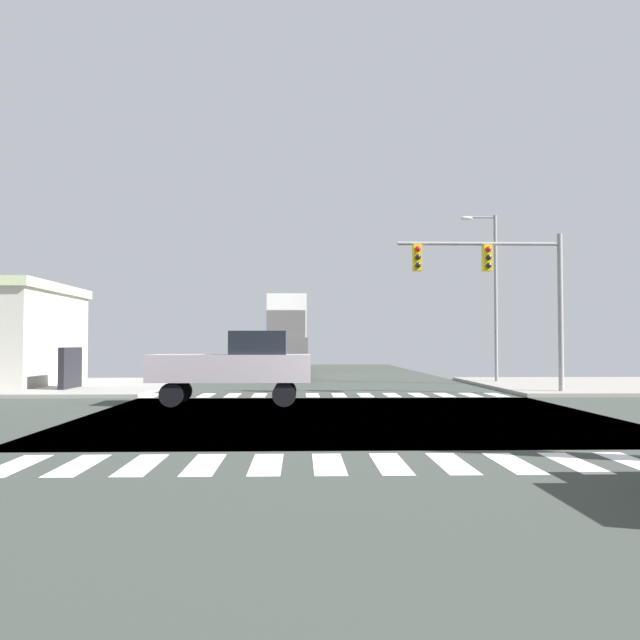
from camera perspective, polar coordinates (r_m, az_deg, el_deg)
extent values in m
cube|color=#353B36|center=(18.41, 2.13, -8.15)|extent=(14.00, 90.00, 0.05)
cube|color=#353B36|center=(18.41, 2.13, -8.15)|extent=(90.00, 12.00, 0.05)
cube|color=gray|center=(33.48, 23.55, -5.05)|extent=(12.00, 12.00, 0.14)
cube|color=gray|center=(32.53, -23.01, -5.16)|extent=(12.00, 12.00, 0.14)
cube|color=white|center=(12.03, -24.32, -11.11)|extent=(0.50, 2.00, 0.01)
cube|color=white|center=(11.68, -19.70, -11.44)|extent=(0.50, 2.00, 0.01)
cube|color=white|center=(11.42, -14.82, -11.71)|extent=(0.50, 2.00, 0.01)
cube|color=white|center=(11.24, -9.74, -11.91)|extent=(0.50, 2.00, 0.01)
cube|color=white|center=(11.15, -4.53, -12.02)|extent=(0.50, 2.00, 0.01)
cube|color=white|center=(11.14, 0.73, -12.03)|extent=(0.50, 2.00, 0.01)
cube|color=white|center=(11.23, 5.94, -11.94)|extent=(0.50, 2.00, 0.01)
cube|color=white|center=(11.40, 11.04, -11.76)|extent=(0.50, 2.00, 0.01)
cube|color=white|center=(11.66, 15.94, -11.50)|extent=(0.50, 2.00, 0.01)
cube|color=white|center=(11.99, 20.59, -11.18)|extent=(0.50, 2.00, 0.01)
cube|color=white|center=(12.40, 24.95, -10.82)|extent=(0.50, 2.00, 0.01)
cube|color=white|center=(26.23, -13.94, -6.19)|extent=(0.50, 2.00, 0.01)
cube|color=white|center=(26.04, -11.77, -6.24)|extent=(0.50, 2.00, 0.01)
cube|color=white|center=(25.88, -9.58, -6.28)|extent=(0.50, 2.00, 0.01)
cube|color=white|center=(25.76, -7.36, -6.31)|extent=(0.50, 2.00, 0.01)
cube|color=white|center=(25.68, -5.13, -6.34)|extent=(0.50, 2.00, 0.01)
cube|color=white|center=(25.64, -2.89, -6.35)|extent=(0.50, 2.00, 0.01)
cube|color=white|center=(25.64, -0.64, -6.35)|extent=(0.50, 2.00, 0.01)
cube|color=white|center=(25.68, 1.61, -6.34)|extent=(0.50, 2.00, 0.01)
cube|color=white|center=(25.75, 3.84, -6.33)|extent=(0.50, 2.00, 0.01)
cube|color=white|center=(25.87, 6.06, -6.30)|extent=(0.50, 2.00, 0.01)
cube|color=white|center=(26.02, 8.26, -6.27)|extent=(0.50, 2.00, 0.01)
cube|color=white|center=(26.21, 10.42, -6.22)|extent=(0.50, 2.00, 0.01)
cube|color=white|center=(26.44, 12.56, -6.17)|extent=(0.50, 2.00, 0.01)
cube|color=white|center=(26.70, 14.65, -6.11)|extent=(0.50, 2.00, 0.01)
cylinder|color=gray|center=(27.52, 19.62, 0.49)|extent=(0.20, 0.20, 6.18)
cylinder|color=gray|center=(26.79, 13.24, 6.28)|extent=(6.28, 0.14, 0.14)
cube|color=yellow|center=(26.80, 13.90, 5.09)|extent=(0.32, 0.40, 1.00)
sphere|color=red|center=(26.61, 14.04, 5.82)|extent=(0.22, 0.22, 0.22)
sphere|color=black|center=(26.57, 14.04, 5.16)|extent=(0.22, 0.22, 0.22)
sphere|color=black|center=(26.53, 14.05, 4.49)|extent=(0.22, 0.22, 0.22)
cube|color=yellow|center=(26.21, 8.18, 5.21)|extent=(0.32, 0.40, 1.00)
sphere|color=red|center=(26.01, 8.27, 5.96)|extent=(0.22, 0.22, 0.22)
sphere|color=black|center=(25.97, 8.27, 5.28)|extent=(0.22, 0.22, 0.22)
sphere|color=black|center=(25.93, 8.28, 4.60)|extent=(0.22, 0.22, 0.22)
cylinder|color=gray|center=(33.78, 14.60, 1.70)|extent=(0.16, 0.16, 8.18)
cylinder|color=gray|center=(34.08, 13.40, 8.42)|extent=(1.40, 0.10, 0.10)
ellipsoid|color=silver|center=(33.90, 12.25, 8.38)|extent=(0.60, 0.32, 0.20)
cube|color=black|center=(29.35, -20.31, -3.93)|extent=(0.24, 2.20, 1.80)
cylinder|color=black|center=(37.41, -1.41, -4.38)|extent=(0.26, 0.80, 0.80)
cylinder|color=black|center=(37.45, -4.35, -4.37)|extent=(0.26, 0.80, 0.80)
cylinder|color=black|center=(42.30, -1.43, -4.11)|extent=(0.26, 0.80, 0.80)
cylinder|color=black|center=(42.34, -4.04, -4.10)|extent=(0.26, 0.80, 0.80)
cube|color=#605C5C|center=(39.83, -2.80, -2.59)|extent=(2.40, 7.20, 1.49)
cube|color=white|center=(40.94, -2.77, 0.26)|extent=(2.30, 4.18, 2.56)
cube|color=#605C5C|center=(37.69, -2.86, -0.37)|extent=(2.11, 2.02, 1.49)
cylinder|color=black|center=(45.80, -5.44, -3.98)|extent=(0.26, 0.74, 0.74)
cylinder|color=black|center=(45.93, -7.39, -3.96)|extent=(0.26, 0.74, 0.74)
cylinder|color=black|center=(48.92, -5.20, -3.85)|extent=(0.26, 0.74, 0.74)
cylinder|color=black|center=(49.04, -7.03, -3.84)|extent=(0.26, 0.74, 0.74)
cube|color=gold|center=(47.40, -6.26, -2.93)|extent=(1.96, 4.60, 0.88)
cube|color=black|center=(47.39, -6.25, -1.96)|extent=(1.69, 3.22, 0.72)
cylinder|color=black|center=(22.62, -2.95, -6.00)|extent=(0.74, 0.26, 0.74)
cylinder|color=black|center=(21.03, -3.04, -6.30)|extent=(0.74, 0.26, 0.74)
cylinder|color=black|center=(22.96, -11.68, -5.90)|extent=(0.74, 0.26, 0.74)
cylinder|color=black|center=(21.39, -12.42, -6.18)|extent=(0.74, 0.26, 0.74)
cube|color=#BCACB9|center=(21.89, -7.54, -4.02)|extent=(5.10, 2.00, 0.86)
cube|color=black|center=(21.81, -5.20, -1.93)|extent=(1.79, 1.76, 0.75)
cylinder|color=black|center=(49.89, -1.74, -3.86)|extent=(0.26, 0.68, 0.68)
cylinder|color=black|center=(49.91, -3.40, -3.85)|extent=(0.26, 0.68, 0.68)
cylinder|color=black|center=(52.81, -1.74, -3.76)|extent=(0.26, 0.68, 0.68)
cylinder|color=black|center=(52.83, -3.31, -3.75)|extent=(0.26, 0.68, 0.68)
cube|color=#A6151A|center=(51.34, -2.55, -3.06)|extent=(1.80, 4.30, 0.66)
cube|color=black|center=(51.33, -2.55, -2.39)|extent=(1.55, 2.24, 0.54)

